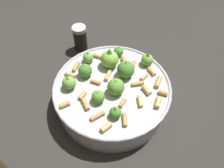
{
  "coord_description": "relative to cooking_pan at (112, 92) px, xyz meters",
  "views": [
    {
      "loc": [
        0.35,
        -0.03,
        0.52
      ],
      "look_at": [
        0.0,
        0.0,
        0.08
      ],
      "focal_mm": 37.37,
      "sensor_mm": 36.0,
      "label": 1
    }
  ],
  "objects": [
    {
      "name": "cooking_pan",
      "position": [
        0.0,
        0.0,
        0.0
      ],
      "size": [
        0.29,
        0.29,
        0.13
      ],
      "color": "#B7B7BC",
      "rests_on": "ground"
    },
    {
      "name": "ground_plane",
      "position": [
        0.0,
        0.0,
        -0.04
      ],
      "size": [
        2.4,
        2.4,
        0.0
      ],
      "primitive_type": "plane",
      "color": "#2D2B28"
    },
    {
      "name": "pepper_shaker",
      "position": [
        -0.22,
        -0.08,
        -0.0
      ],
      "size": [
        0.04,
        0.04,
        0.08
      ],
      "color": "black",
      "rests_on": "ground"
    }
  ]
}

